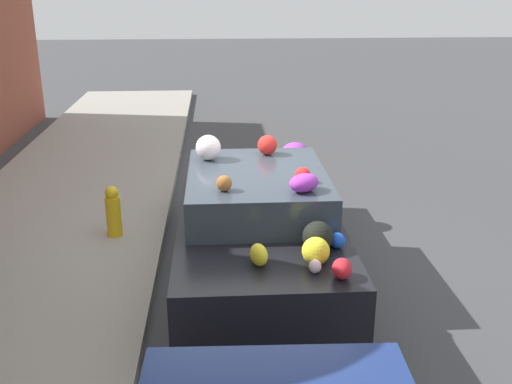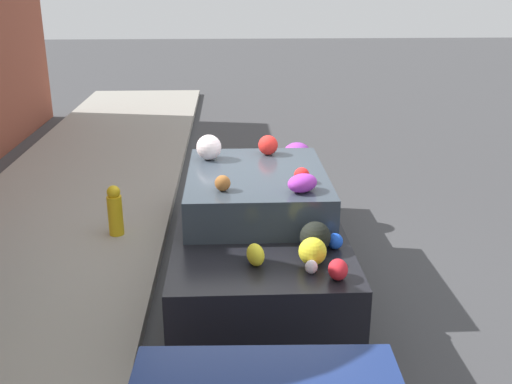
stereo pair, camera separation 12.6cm
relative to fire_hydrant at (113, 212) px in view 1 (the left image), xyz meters
name	(u,v)px [view 1 (the left image)]	position (x,y,z in m)	size (l,w,h in m)	color
ground_plane	(248,271)	(-0.92, -1.75, -0.48)	(60.00, 60.00, 0.00)	#424244
sidewalk_curb	(25,273)	(-0.92, 0.95, -0.41)	(24.00, 3.20, 0.13)	#9E998E
fire_hydrant	(113,212)	(0.00, 0.00, 0.00)	(0.20, 0.20, 0.70)	gold
art_car	(257,218)	(-0.96, -1.87, 0.25)	(4.41, 1.85, 1.66)	black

